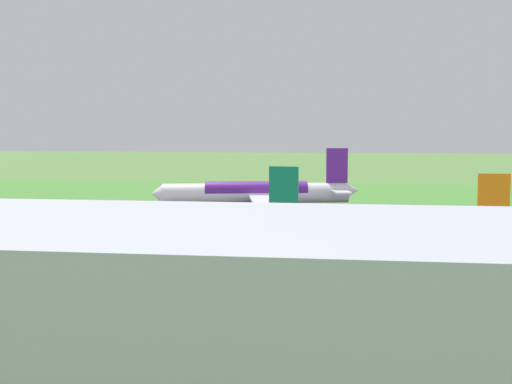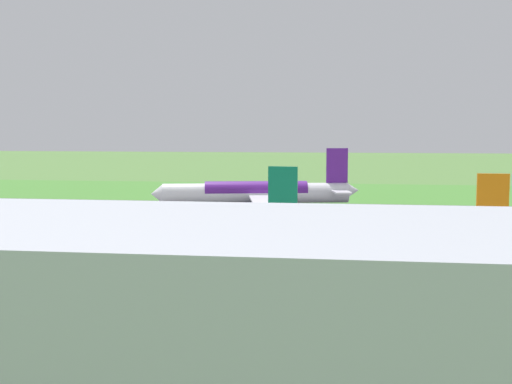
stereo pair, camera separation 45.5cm
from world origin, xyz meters
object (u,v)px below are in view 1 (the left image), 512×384
(service_car_followme, at_px, (418,211))
(airliner_parked_mid, at_px, (181,223))
(service_car_ops, at_px, (103,220))
(traffic_cone_orange, at_px, (273,192))
(terminal_building, at_px, (124,319))
(service_truck_baggage, at_px, (367,223))
(airliner_main, at_px, (257,193))
(no_stopping_sign, at_px, (289,189))

(service_car_followme, bearing_deg, airliner_parked_mid, 44.81)
(airliner_parked_mid, bearing_deg, service_car_ops, -42.98)
(traffic_cone_orange, bearing_deg, terminal_building, 92.57)
(service_truck_baggage, xyz_separation_m, service_car_followme, (-13.11, -25.75, -0.56))
(service_truck_baggage, distance_m, service_car_followme, 28.90)
(service_car_followme, bearing_deg, service_car_ops, 19.74)
(airliner_main, height_order, traffic_cone_orange, airliner_main)
(service_truck_baggage, bearing_deg, no_stopping_sign, -73.41)
(service_truck_baggage, bearing_deg, airliner_parked_mid, 31.66)
(airliner_parked_mid, distance_m, traffic_cone_orange, 95.32)
(airliner_main, xyz_separation_m, service_truck_baggage, (-26.88, 31.25, -2.95))
(airliner_parked_mid, height_order, no_stopping_sign, airliner_parked_mid)
(airliner_main, distance_m, terminal_building, 122.03)
(terminal_building, distance_m, service_car_followme, 121.09)
(terminal_building, relative_size, no_stopping_sign, 52.10)
(service_car_followme, relative_size, no_stopping_sign, 1.96)
(airliner_main, xyz_separation_m, no_stopping_sign, (-4.54, -43.76, -2.97))
(service_car_ops, bearing_deg, no_stopping_sign, -114.90)
(service_truck_baggage, distance_m, traffic_cone_orange, 79.08)
(terminal_building, bearing_deg, service_truck_baggage, -102.44)
(no_stopping_sign, bearing_deg, terminal_building, 90.82)
(airliner_main, bearing_deg, service_car_ops, 45.59)
(service_truck_baggage, relative_size, no_stopping_sign, 2.59)
(airliner_main, relative_size, airliner_parked_mid, 1.09)
(airliner_main, xyz_separation_m, traffic_cone_orange, (0.49, -42.93, -4.08))
(airliner_main, relative_size, service_truck_baggage, 8.99)
(airliner_main, height_order, terminal_building, terminal_building)
(airliner_parked_mid, distance_m, no_stopping_sign, 96.57)
(airliner_parked_mid, distance_m, service_truck_baggage, 39.79)
(terminal_building, relative_size, service_car_followme, 26.52)
(airliner_main, bearing_deg, service_car_followme, 172.17)
(terminal_building, bearing_deg, airliner_parked_mid, -78.78)
(no_stopping_sign, bearing_deg, airliner_parked_mid, 83.18)
(airliner_parked_mid, xyz_separation_m, service_car_followme, (-46.91, -46.60, -3.09))
(airliner_parked_mid, relative_size, service_car_followme, 10.88)
(service_car_followme, bearing_deg, no_stopping_sign, -54.26)
(airliner_parked_mid, distance_m, terminal_building, 71.15)
(service_car_followme, xyz_separation_m, traffic_cone_orange, (40.48, -48.44, -0.57))
(service_car_followme, distance_m, traffic_cone_orange, 63.12)
(airliner_parked_mid, relative_size, service_car_ops, 11.19)
(airliner_parked_mid, bearing_deg, airliner_main, -97.57)
(service_car_followme, height_order, traffic_cone_orange, service_car_followme)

